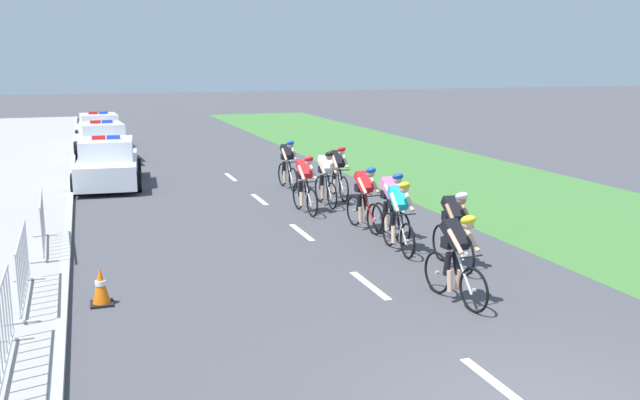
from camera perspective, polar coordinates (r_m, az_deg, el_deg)
The scene contains 19 objects.
kerb_edge at distance 19.93m, azimuth -20.13°, elevation -0.20°, with size 0.16×60.00×0.13m, color #9E9E99.
grass_verge at distance 23.27m, azimuth 12.38°, elevation 1.70°, with size 7.00×60.00×0.01m, color #3D7033.
lane_markings_centre at distance 13.93m, azimuth 0.93°, elevation -4.62°, with size 0.14×21.60×0.01m.
cyclist_lead at distance 11.28m, azimuth 11.32°, elevation -4.63°, with size 0.45×1.72×1.56m.
cyclist_second at distance 13.16m, azimuth 11.10°, elevation -2.29°, with size 0.43×1.72×1.56m.
cyclist_third at distance 14.06m, azimuth 6.57°, elevation -1.25°, with size 0.43×1.72×1.56m.
cyclist_fourth at distance 15.08m, azimuth 5.96°, elevation -0.35°, with size 0.44×1.72×1.56m.
cyclist_fifth at distance 15.82m, azimuth 3.76°, elevation 0.25°, with size 0.45×1.72×1.56m.
cyclist_sixth at distance 17.58m, azimuth -1.25°, elevation 1.42°, with size 0.43×1.72×1.56m.
cyclist_seventh at distance 18.47m, azimuth 0.50°, elevation 1.92°, with size 0.42×1.72×1.56m.
cyclist_eighth at distance 19.45m, azimuth 1.53°, elevation 2.40°, with size 0.42×1.72×1.56m.
cyclist_ninth at distance 20.96m, azimuth -2.71°, elevation 3.06°, with size 0.43×1.72×1.56m.
police_car_nearest at distance 22.54m, azimuth -17.28°, elevation 2.87°, with size 2.25×4.52×1.59m.
police_car_second at distance 28.29m, azimuth -17.70°, elevation 4.53°, with size 2.22×4.51×1.59m.
police_car_third at distance 33.16m, azimuth -17.94°, elevation 5.48°, with size 2.17×4.48×1.59m.
crowd_barrier_front at distance 9.27m, azimuth -24.99°, elevation -10.06°, with size 0.51×2.32×1.07m.
crowd_barrier_middle at distance 11.87m, azimuth -23.53°, elevation -5.27°, with size 0.54×2.32×1.07m.
crowd_barrier_rear at distance 14.97m, azimuth -22.14°, elevation -1.81°, with size 0.58×2.32×1.07m.
traffic_cone_near at distance 11.66m, azimuth -17.83°, elevation -6.88°, with size 0.36×0.36×0.64m.
Camera 1 is at (-4.57, -5.55, 3.89)m, focal length 38.35 mm.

